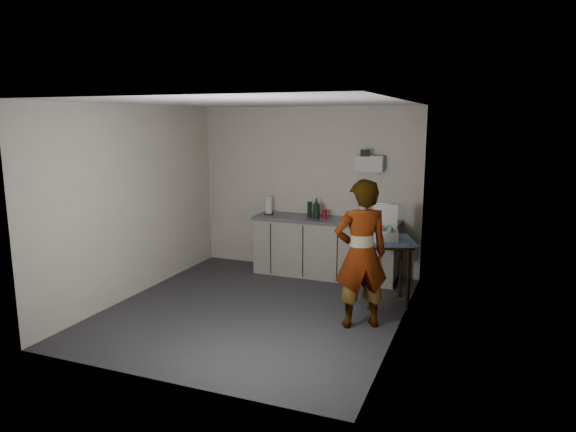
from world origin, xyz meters
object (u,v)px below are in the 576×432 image
at_px(kitchen_counter, 326,249).
at_px(dark_bottle, 310,210).
at_px(standing_man, 361,254).
at_px(bakery_box, 386,232).
at_px(dish_rack, 377,219).
at_px(paper_towel, 269,206).
at_px(side_table, 387,248).
at_px(soda_can, 324,214).
at_px(soap_bottle, 316,208).

xyz_separation_m(kitchen_counter, dark_bottle, (-0.26, -0.01, 0.61)).
bearing_deg(standing_man, dark_bottle, -84.95).
bearing_deg(bakery_box, kitchen_counter, 126.20).
relative_size(standing_man, dish_rack, 4.41).
relative_size(standing_man, dark_bottle, 7.10).
xyz_separation_m(kitchen_counter, paper_towel, (-0.95, 0.00, 0.62)).
xyz_separation_m(dish_rack, bakery_box, (0.29, -0.85, -0.01)).
height_order(side_table, soda_can, soda_can).
bearing_deg(bakery_box, dish_rack, 94.81).
distance_m(side_table, soap_bottle, 1.53).
xyz_separation_m(kitchen_counter, standing_man, (0.96, -1.74, 0.45)).
distance_m(soda_can, bakery_box, 1.45).
distance_m(side_table, soda_can, 1.46).
distance_m(standing_man, soap_bottle, 2.04).
bearing_deg(soap_bottle, dish_rack, -0.69).
xyz_separation_m(side_table, paper_towel, (-2.05, 0.89, 0.29)).
distance_m(dark_bottle, bakery_box, 1.61).
xyz_separation_m(soda_can, bakery_box, (1.11, -0.92, -0.01)).
bearing_deg(paper_towel, soap_bottle, -2.95).
bearing_deg(paper_towel, side_table, -23.34).
height_order(kitchen_counter, paper_towel, paper_towel).
distance_m(side_table, dark_bottle, 1.64).
xyz_separation_m(side_table, dish_rack, (-0.31, 0.83, 0.21)).
bearing_deg(kitchen_counter, soda_can, 146.17).
bearing_deg(dark_bottle, bakery_box, -33.36).
bearing_deg(standing_man, dish_rack, -114.49).
relative_size(kitchen_counter, bakery_box, 5.15).
bearing_deg(dark_bottle, paper_towel, 178.52).
distance_m(standing_man, bakery_box, 0.86).
relative_size(side_table, soda_can, 6.42).
bearing_deg(dark_bottle, standing_man, -54.67).
xyz_separation_m(standing_man, soda_can, (-0.99, 1.76, 0.10)).
relative_size(kitchen_counter, soap_bottle, 7.30).
distance_m(kitchen_counter, dark_bottle, 0.66).
distance_m(soap_bottle, paper_towel, 0.81).
bearing_deg(soap_bottle, standing_man, -57.03).
distance_m(side_table, bakery_box, 0.21).
distance_m(standing_man, soda_can, 2.03).
bearing_deg(kitchen_counter, dark_bottle, -177.11).
bearing_deg(soda_can, dish_rack, -4.82).
xyz_separation_m(kitchen_counter, soda_can, (-0.03, 0.02, 0.55)).
xyz_separation_m(side_table, dark_bottle, (-1.36, 0.87, 0.27)).
height_order(standing_man, paper_towel, standing_man).
xyz_separation_m(soda_can, dish_rack, (0.82, -0.07, -0.00)).
relative_size(kitchen_counter, dish_rack, 5.66).
distance_m(kitchen_counter, dish_rack, 0.96).
xyz_separation_m(standing_man, dish_rack, (-0.17, 1.69, 0.10)).
xyz_separation_m(soap_bottle, dish_rack, (0.93, -0.01, -0.09)).
height_order(soap_bottle, dish_rack, soap_bottle).
bearing_deg(paper_towel, bakery_box, -23.92).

